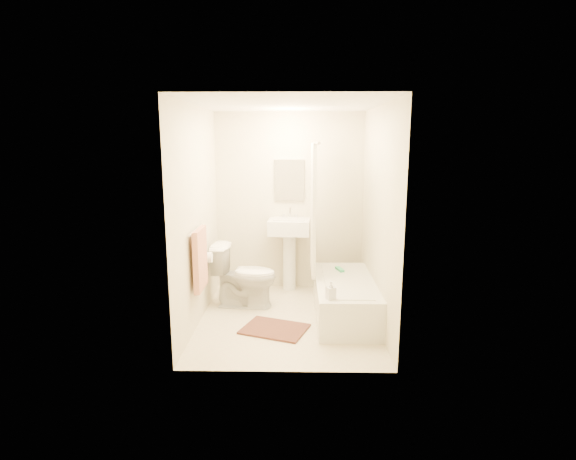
{
  "coord_description": "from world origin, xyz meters",
  "views": [
    {
      "loc": [
        0.1,
        -4.87,
        2.02
      ],
      "look_at": [
        0.0,
        0.25,
        1.0
      ],
      "focal_mm": 28.0,
      "sensor_mm": 36.0,
      "label": 1
    }
  ],
  "objects_px": {
    "sink": "(289,252)",
    "bath_mat": "(275,329)",
    "bathtub": "(345,298)",
    "soap_bottle": "(331,290)",
    "toilet": "(245,276)"
  },
  "relations": [
    {
      "from": "sink",
      "to": "bath_mat",
      "type": "relative_size",
      "value": 1.61
    },
    {
      "from": "sink",
      "to": "soap_bottle",
      "type": "height_order",
      "value": "sink"
    },
    {
      "from": "sink",
      "to": "bath_mat",
      "type": "bearing_deg",
      "value": -92.75
    },
    {
      "from": "bathtub",
      "to": "bath_mat",
      "type": "relative_size",
      "value": 2.29
    },
    {
      "from": "toilet",
      "to": "bath_mat",
      "type": "relative_size",
      "value": 1.17
    },
    {
      "from": "sink",
      "to": "bath_mat",
      "type": "height_order",
      "value": "sink"
    },
    {
      "from": "toilet",
      "to": "sink",
      "type": "xyz_separation_m",
      "value": [
        0.54,
        0.63,
        0.15
      ]
    },
    {
      "from": "bathtub",
      "to": "bath_mat",
      "type": "xyz_separation_m",
      "value": [
        -0.8,
        -0.43,
        -0.2
      ]
    },
    {
      "from": "toilet",
      "to": "bath_mat",
      "type": "bearing_deg",
      "value": -146.34
    },
    {
      "from": "toilet",
      "to": "sink",
      "type": "height_order",
      "value": "sink"
    },
    {
      "from": "toilet",
      "to": "bath_mat",
      "type": "xyz_separation_m",
      "value": [
        0.4,
        -0.73,
        -0.37
      ]
    },
    {
      "from": "sink",
      "to": "bathtub",
      "type": "relative_size",
      "value": 0.7
    },
    {
      "from": "toilet",
      "to": "sink",
      "type": "distance_m",
      "value": 0.84
    },
    {
      "from": "bathtub",
      "to": "bath_mat",
      "type": "bearing_deg",
      "value": -151.78
    },
    {
      "from": "sink",
      "to": "soap_bottle",
      "type": "xyz_separation_m",
      "value": [
        0.45,
        -1.56,
        -0.01
      ]
    }
  ]
}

